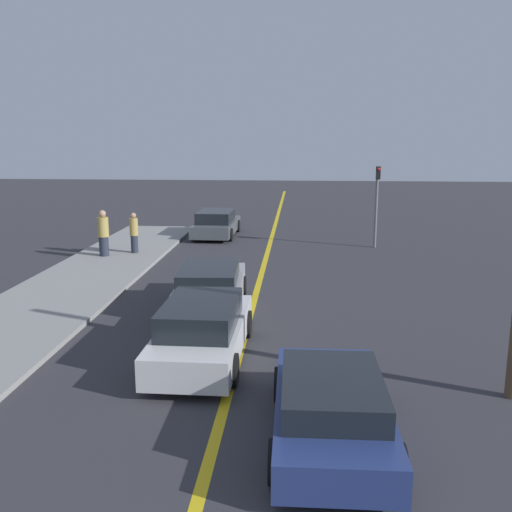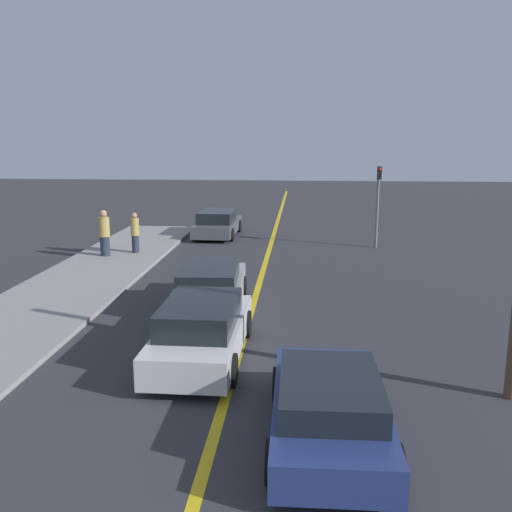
{
  "view_description": "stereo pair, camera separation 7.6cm",
  "coord_description": "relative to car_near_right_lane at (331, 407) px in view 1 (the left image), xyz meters",
  "views": [
    {
      "loc": [
        1.31,
        -2.49,
        4.88
      ],
      "look_at": [
        0.14,
        12.92,
        1.59
      ],
      "focal_mm": 40.0,
      "sensor_mm": 36.0,
      "label": 1
    },
    {
      "loc": [
        1.39,
        -2.48,
        4.88
      ],
      "look_at": [
        0.14,
        12.92,
        1.59
      ],
      "focal_mm": 40.0,
      "sensor_mm": 36.0,
      "label": 2
    }
  ],
  "objects": [
    {
      "name": "road_center_line",
      "position": [
        -1.88,
        11.94,
        -0.57
      ],
      "size": [
        0.2,
        60.0,
        0.01
      ],
      "color": "gold",
      "rests_on": "ground_plane"
    },
    {
      "name": "sidewalk_left",
      "position": [
        -7.84,
        7.41,
        -0.51
      ],
      "size": [
        3.55,
        26.95,
        0.13
      ],
      "color": "gray",
      "rests_on": "ground_plane"
    },
    {
      "name": "car_near_right_lane",
      "position": [
        0.0,
        0.0,
        0.0
      ],
      "size": [
        1.96,
        4.16,
        1.16
      ],
      "rotation": [
        0.0,
        0.0,
        0.01
      ],
      "color": "navy",
      "rests_on": "ground_plane"
    },
    {
      "name": "car_ahead_center",
      "position": [
        -2.65,
        3.26,
        0.08
      ],
      "size": [
        1.9,
        4.54,
        1.37
      ],
      "rotation": [
        0.0,
        0.0,
        -0.01
      ],
      "color": "silver",
      "rests_on": "ground_plane"
    },
    {
      "name": "car_far_distant",
      "position": [
        -3.03,
        6.83,
        0.06
      ],
      "size": [
        2.07,
        4.58,
        1.3
      ],
      "rotation": [
        0.0,
        0.0,
        0.05
      ],
      "color": "#9E9EA3",
      "rests_on": "ground_plane"
    },
    {
      "name": "car_parked_left_lot",
      "position": [
        -4.61,
        18.8,
        0.04
      ],
      "size": [
        2.04,
        4.28,
        1.27
      ],
      "rotation": [
        0.0,
        0.0,
        -0.02
      ],
      "color": "#4C5156",
      "rests_on": "ground_plane"
    },
    {
      "name": "pedestrian_mid_group",
      "position": [
        -8.32,
        13.26,
        0.47
      ],
      "size": [
        0.44,
        0.44,
        1.84
      ],
      "color": "#282D3D",
      "rests_on": "sidewalk_left"
    },
    {
      "name": "pedestrian_far_standing",
      "position": [
        -7.29,
        13.97,
        0.38
      ],
      "size": [
        0.34,
        0.34,
        1.65
      ],
      "color": "#282D3D",
      "rests_on": "sidewalk_left"
    },
    {
      "name": "pedestrian_by_sign",
      "position": [
        -8.67,
        14.18,
        0.34
      ],
      "size": [
        0.43,
        0.43,
        1.6
      ],
      "color": "#282D3D",
      "rests_on": "sidewalk_left"
    },
    {
      "name": "traffic_light",
      "position": [
        2.79,
        16.46,
        1.64
      ],
      "size": [
        0.18,
        0.4,
        3.56
      ],
      "color": "slate",
      "rests_on": "ground_plane"
    }
  ]
}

